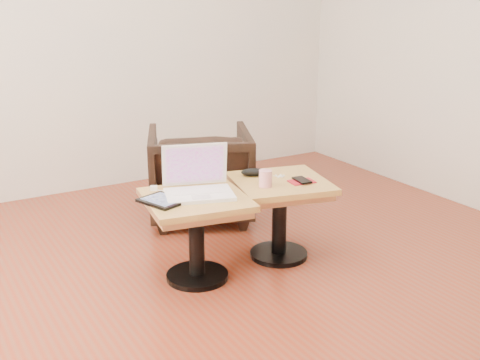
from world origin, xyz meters
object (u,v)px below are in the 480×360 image
side_table_right (280,200)px  laptop (198,185)px  armchair (200,174)px  side_table_left (196,218)px  striped_cup (265,178)px

side_table_right → laptop: 0.56m
laptop → armchair: 0.94m
armchair → side_table_left: bearing=85.7°
side_table_right → striped_cup: size_ratio=6.76×
laptop → striped_cup: (0.39, -0.09, -0.00)m
side_table_right → striped_cup: (-0.14, -0.05, 0.17)m
side_table_right → striped_cup: 0.23m
side_table_left → side_table_right: (0.57, 0.01, 0.00)m
side_table_right → armchair: armchair is taller
side_table_left → striped_cup: striped_cup is taller
side_table_left → side_table_right: size_ratio=0.95×
striped_cup → laptop: bearing=167.6°
side_table_right → laptop: size_ratio=1.48×
side_table_right → laptop: laptop is taller
side_table_left → striped_cup: (0.43, -0.04, 0.17)m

